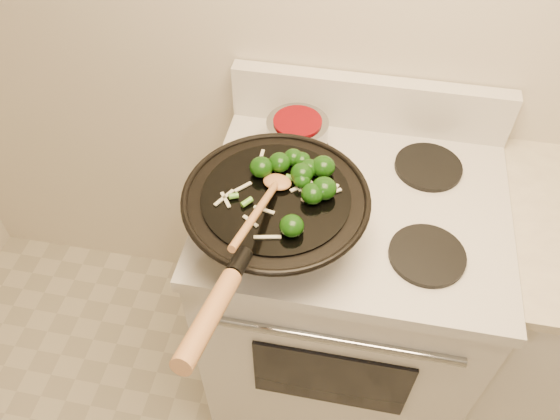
# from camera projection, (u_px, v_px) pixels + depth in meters

# --- Properties ---
(stove) EXTENTS (0.78, 0.67, 1.08)m
(stove) POSITION_uv_depth(u_px,v_px,m) (341.00, 293.00, 1.74)
(stove) COLOR silver
(stove) RESTS_ON ground
(wok) EXTENTS (0.43, 0.71, 0.28)m
(wok) POSITION_uv_depth(u_px,v_px,m) (275.00, 213.00, 1.26)
(wok) COLOR black
(wok) RESTS_ON stove
(stirfry) EXTENTS (0.27, 0.27, 0.05)m
(stirfry) POSITION_uv_depth(u_px,v_px,m) (300.00, 178.00, 1.23)
(stirfry) COLOR #0F3608
(stirfry) RESTS_ON wok
(wooden_spoon) EXTENTS (0.08, 0.30, 0.10)m
(wooden_spoon) POSITION_uv_depth(u_px,v_px,m) (266.00, 199.00, 1.16)
(wooden_spoon) COLOR #AB7243
(wooden_spoon) RESTS_ON wok
(saucepan) EXTENTS (0.17, 0.26, 0.10)m
(saucepan) POSITION_uv_depth(u_px,v_px,m) (297.00, 135.00, 1.47)
(saucepan) COLOR #969A9F
(saucepan) RESTS_ON stove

